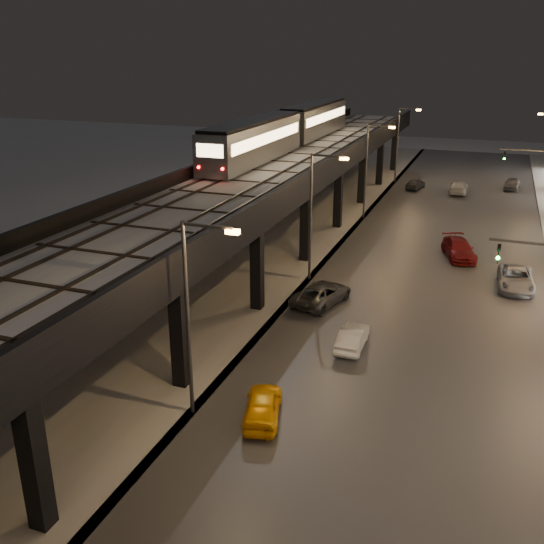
% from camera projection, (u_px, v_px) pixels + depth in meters
% --- Properties ---
extents(road_surface, '(17.00, 120.00, 0.06)m').
position_uv_depth(road_surface, '(433.00, 275.00, 44.15)').
color(road_surface, '#46474D').
rests_on(road_surface, ground).
extents(under_viaduct_pavement, '(11.00, 120.00, 0.06)m').
position_uv_depth(under_viaduct_pavement, '(261.00, 254.00, 48.56)').
color(under_viaduct_pavement, '#9FA1A8').
rests_on(under_viaduct_pavement, ground).
extents(elevated_viaduct, '(9.00, 100.00, 6.30)m').
position_uv_depth(elevated_viaduct, '(244.00, 194.00, 43.85)').
color(elevated_viaduct, black).
rests_on(elevated_viaduct, ground).
extents(viaduct_trackbed, '(8.40, 100.00, 0.32)m').
position_uv_depth(viaduct_trackbed, '(245.00, 184.00, 43.70)').
color(viaduct_trackbed, '#B2B7C1').
rests_on(viaduct_trackbed, elevated_viaduct).
extents(viaduct_parapet_streetside, '(0.30, 100.00, 1.10)m').
position_uv_depth(viaduct_parapet_streetside, '(302.00, 181.00, 42.14)').
color(viaduct_parapet_streetside, black).
rests_on(viaduct_parapet_streetside, elevated_viaduct).
extents(viaduct_parapet_far, '(0.30, 100.00, 1.10)m').
position_uv_depth(viaduct_parapet_far, '(191.00, 173.00, 44.99)').
color(viaduct_parapet_far, black).
rests_on(viaduct_parapet_far, elevated_viaduct).
extents(streetlight_left_1, '(2.57, 0.28, 9.00)m').
position_uv_depth(streetlight_left_1, '(193.00, 308.00, 25.59)').
color(streetlight_left_1, '#38383A').
rests_on(streetlight_left_1, ground).
extents(streetlight_left_2, '(2.57, 0.28, 9.00)m').
position_uv_depth(streetlight_left_2, '(315.00, 209.00, 41.42)').
color(streetlight_left_2, '#38383A').
rests_on(streetlight_left_2, ground).
extents(streetlight_left_3, '(2.57, 0.28, 9.00)m').
position_uv_depth(streetlight_left_3, '(369.00, 165.00, 57.25)').
color(streetlight_left_3, '#38383A').
rests_on(streetlight_left_3, ground).
extents(streetlight_left_4, '(2.57, 0.28, 9.00)m').
position_uv_depth(streetlight_left_4, '(400.00, 140.00, 73.09)').
color(streetlight_left_4, '#38383A').
rests_on(streetlight_left_4, ground).
extents(subway_train, '(2.84, 34.98, 3.40)m').
position_uv_depth(subway_train, '(288.00, 128.00, 58.79)').
color(subway_train, gray).
rests_on(subway_train, viaduct_trackbed).
extents(car_taxi, '(2.51, 4.10, 1.30)m').
position_uv_depth(car_taxi, '(263.00, 407.00, 26.77)').
color(car_taxi, '#FFB206').
rests_on(car_taxi, ground).
extents(car_near_white, '(1.38, 3.73, 1.22)m').
position_uv_depth(car_near_white, '(352.00, 338.00, 33.20)').
color(car_near_white, white).
rests_on(car_near_white, ground).
extents(car_mid_silver, '(3.43, 5.32, 1.36)m').
position_uv_depth(car_mid_silver, '(322.00, 294.00, 38.93)').
color(car_mid_silver, '#3F4042').
rests_on(car_mid_silver, ground).
extents(car_mid_dark, '(2.00, 4.82, 1.39)m').
position_uv_depth(car_mid_dark, '(458.00, 188.00, 68.95)').
color(car_mid_dark, silver).
rests_on(car_mid_dark, ground).
extents(car_far_white, '(2.11, 3.88, 1.25)m').
position_uv_depth(car_far_white, '(415.00, 184.00, 71.04)').
color(car_far_white, '#3F4146').
rests_on(car_far_white, ground).
extents(car_onc_dark, '(2.48, 5.04, 1.38)m').
position_uv_depth(car_onc_dark, '(516.00, 279.00, 41.46)').
color(car_onc_dark, '#8B929F').
rests_on(car_onc_dark, ground).
extents(car_onc_white, '(3.39, 5.29, 1.43)m').
position_uv_depth(car_onc_white, '(459.00, 250.00, 47.54)').
color(car_onc_white, maroon).
rests_on(car_onc_white, ground).
extents(car_onc_red, '(1.93, 3.99, 1.31)m').
position_uv_depth(car_onc_red, '(512.00, 184.00, 70.77)').
color(car_onc_red, '#555658').
rests_on(car_onc_red, ground).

